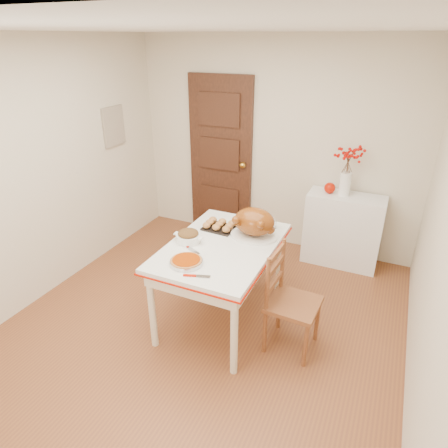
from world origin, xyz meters
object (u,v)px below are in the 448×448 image
at_px(pumpkin_pie, 186,261).
at_px(chair_oak, 294,302).
at_px(sideboard, 343,230).
at_px(kitchen_table, 222,282).
at_px(turkey_platter, 254,223).

bearing_deg(pumpkin_pie, chair_oak, 20.53).
relative_size(chair_oak, pumpkin_pie, 3.48).
height_order(sideboard, chair_oak, chair_oak).
height_order(kitchen_table, pumpkin_pie, pumpkin_pie).
distance_m(sideboard, pumpkin_pie, 2.20).
bearing_deg(chair_oak, sideboard, -2.19).
bearing_deg(sideboard, kitchen_table, -119.06).
distance_m(kitchen_table, chair_oak, 0.72).
distance_m(chair_oak, turkey_platter, 0.78).
distance_m(sideboard, turkey_platter, 1.50).
bearing_deg(kitchen_table, turkey_platter, 51.83).
bearing_deg(chair_oak, kitchen_table, 84.59).
relative_size(sideboard, pumpkin_pie, 3.18).
height_order(sideboard, pumpkin_pie, pumpkin_pie).
relative_size(sideboard, chair_oak, 0.91).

